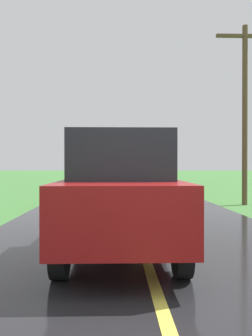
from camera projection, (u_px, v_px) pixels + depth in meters
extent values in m
plane|color=#47843D|center=(160.00, 309.00, 3.50)|extent=(200.00, 200.00, 0.00)
cube|color=#232326|center=(160.00, 305.00, 3.50)|extent=(6.40, 120.00, 0.08)
cube|color=#E0D64C|center=(160.00, 301.00, 3.50)|extent=(0.14, 108.00, 0.01)
cube|color=#2D2D30|center=(126.00, 187.00, 12.88)|extent=(0.90, 5.51, 0.24)
cube|color=brown|center=(126.00, 182.00, 12.87)|extent=(2.30, 5.80, 0.20)
cube|color=gold|center=(125.00, 156.00, 14.82)|extent=(2.10, 1.90, 1.90)
cube|color=black|center=(124.00, 150.00, 15.77)|extent=(1.78, 0.02, 0.76)
cube|color=brown|center=(95.00, 165.00, 11.86)|extent=(0.08, 3.85, 1.10)
cube|color=brown|center=(158.00, 165.00, 11.93)|extent=(0.08, 3.85, 1.10)
cube|color=brown|center=(128.00, 165.00, 10.01)|extent=(2.30, 0.08, 1.10)
cube|color=brown|center=(125.00, 165.00, 13.78)|extent=(2.30, 0.08, 1.10)
cylinder|color=black|center=(101.00, 187.00, 14.64)|extent=(0.28, 1.00, 1.00)
cylinder|color=black|center=(148.00, 187.00, 14.70)|extent=(0.28, 1.00, 1.00)
cylinder|color=black|center=(96.00, 193.00, 11.25)|extent=(0.28, 1.00, 1.00)
cylinder|color=black|center=(158.00, 193.00, 11.31)|extent=(0.28, 1.00, 1.00)
ellipsoid|color=#9DC92E|center=(147.00, 175.00, 13.28)|extent=(0.52, 0.53, 0.48)
ellipsoid|color=#9BC923|center=(105.00, 167.00, 10.81)|extent=(0.50, 0.53, 0.39)
ellipsoid|color=#A2C01E|center=(115.00, 175.00, 12.91)|extent=(0.50, 0.58, 0.37)
ellipsoid|color=#A4BE28|center=(113.00, 166.00, 10.47)|extent=(0.55, 0.53, 0.37)
ellipsoid|color=#93C11F|center=(113.00, 175.00, 11.20)|extent=(0.42, 0.54, 0.47)
ellipsoid|color=#90C52D|center=(146.00, 175.00, 10.73)|extent=(0.49, 0.62, 0.46)
ellipsoid|color=#92C82D|center=(131.00, 167.00, 11.20)|extent=(0.50, 0.61, 0.46)
ellipsoid|color=#A3C02F|center=(144.00, 168.00, 11.21)|extent=(0.48, 0.48, 0.42)
ellipsoid|color=#93CC36|center=(116.00, 175.00, 12.41)|extent=(0.58, 0.73, 0.44)
ellipsoid|color=#97C825|center=(123.00, 167.00, 11.31)|extent=(0.55, 0.68, 0.37)
ellipsoid|color=#96C325|center=(110.00, 166.00, 10.98)|extent=(0.47, 0.56, 0.44)
ellipsoid|color=#90BD1E|center=(143.00, 167.00, 12.65)|extent=(0.41, 0.46, 0.47)
cube|color=#2D2D30|center=(125.00, 177.00, 23.45)|extent=(0.90, 5.51, 0.24)
cube|color=brown|center=(125.00, 175.00, 23.45)|extent=(2.30, 5.80, 0.20)
cube|color=#1E479E|center=(124.00, 160.00, 25.39)|extent=(2.10, 1.90, 1.90)
cube|color=black|center=(124.00, 156.00, 26.34)|extent=(1.78, 0.02, 0.76)
cube|color=#232328|center=(109.00, 165.00, 22.44)|extent=(0.08, 3.85, 1.10)
cube|color=#232328|center=(142.00, 165.00, 22.50)|extent=(0.08, 3.85, 1.10)
cube|color=#232328|center=(126.00, 165.00, 20.58)|extent=(2.30, 0.08, 1.10)
cube|color=#232328|center=(125.00, 165.00, 24.35)|extent=(2.30, 0.08, 1.10)
cylinder|color=black|center=(111.00, 178.00, 25.22)|extent=(0.28, 1.00, 1.00)
cylinder|color=black|center=(138.00, 178.00, 25.28)|extent=(0.28, 1.00, 1.00)
cylinder|color=black|center=(110.00, 180.00, 21.82)|extent=(0.28, 1.00, 1.00)
cylinder|color=black|center=(142.00, 180.00, 21.88)|extent=(0.28, 1.00, 1.00)
ellipsoid|color=#9DC81C|center=(113.00, 171.00, 21.80)|extent=(0.47, 0.60, 0.37)
ellipsoid|color=#98BA24|center=(127.00, 166.00, 22.18)|extent=(0.57, 0.56, 0.40)
ellipsoid|color=#93CA21|center=(116.00, 170.00, 23.96)|extent=(0.42, 0.39, 0.47)
ellipsoid|color=#9DBF22|center=(113.00, 171.00, 22.45)|extent=(0.48, 0.46, 0.46)
ellipsoid|color=#9AB429|center=(135.00, 170.00, 23.26)|extent=(0.49, 0.53, 0.42)
ellipsoid|color=#A3CC23|center=(117.00, 170.00, 23.96)|extent=(0.43, 0.41, 0.52)
ellipsoid|color=#91CA1F|center=(115.00, 166.00, 23.01)|extent=(0.53, 0.56, 0.49)
ellipsoid|color=#9BC82A|center=(138.00, 166.00, 22.33)|extent=(0.53, 0.52, 0.44)
ellipsoid|color=#99B730|center=(128.00, 166.00, 22.31)|extent=(0.52, 0.57, 0.41)
ellipsoid|color=#93BD23|center=(139.00, 161.00, 22.12)|extent=(0.49, 0.58, 0.48)
ellipsoid|color=#A5B31E|center=(116.00, 171.00, 21.87)|extent=(0.59, 0.63, 0.42)
ellipsoid|color=#93CA29|center=(136.00, 166.00, 23.65)|extent=(0.48, 0.53, 0.51)
ellipsoid|color=#A7C41F|center=(132.00, 161.00, 22.47)|extent=(0.55, 0.64, 0.42)
ellipsoid|color=#A8BD27|center=(128.00, 166.00, 23.01)|extent=(0.59, 0.54, 0.48)
cylinder|color=brown|center=(245.00, 115.00, 12.79)|extent=(0.20, 0.20, 6.86)
cube|color=brown|center=(245.00, 36.00, 12.77)|extent=(2.22, 0.12, 0.12)
cube|color=maroon|center=(120.00, 203.00, 5.49)|extent=(1.70, 4.10, 0.80)
cube|color=black|center=(120.00, 157.00, 5.29)|extent=(1.44, 2.05, 0.70)
cylinder|color=black|center=(81.00, 220.00, 6.75)|extent=(0.20, 0.64, 0.64)
cylinder|color=black|center=(157.00, 220.00, 6.79)|extent=(0.20, 0.64, 0.64)
cylinder|color=black|center=(60.00, 253.00, 4.20)|extent=(0.20, 0.64, 0.64)
cylinder|color=black|center=(182.00, 253.00, 4.25)|extent=(0.20, 0.64, 0.64)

